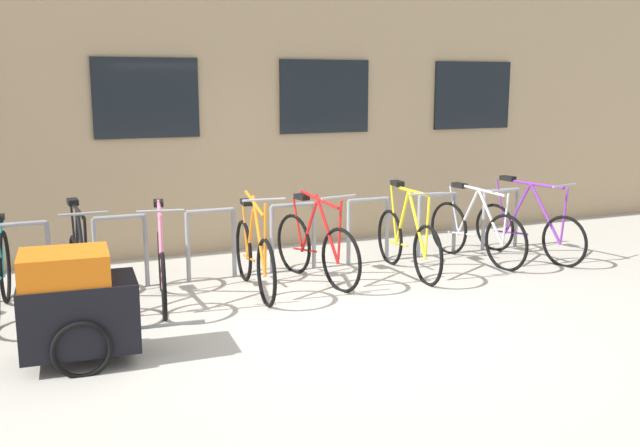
{
  "coord_description": "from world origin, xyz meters",
  "views": [
    {
      "loc": [
        -2.77,
        -5.95,
        2.21
      ],
      "look_at": [
        0.45,
        1.6,
        0.61
      ],
      "focal_mm": 40.52,
      "sensor_mm": 36.0,
      "label": 1
    }
  ],
  "objects_px": {
    "bicycle_yellow": "(408,241)",
    "bike_trailer": "(76,305)",
    "bicycle_pink": "(162,267)",
    "bicycle_orange": "(254,256)",
    "bicycle_black": "(81,271)",
    "bicycle_silver": "(476,231)",
    "bicycle_purple": "(528,229)",
    "bicycle_red": "(316,248)"
  },
  "relations": [
    {
      "from": "bicycle_yellow",
      "to": "bike_trailer",
      "type": "xyz_separation_m",
      "value": [
        -3.82,
        -1.37,
        0.09
      ]
    },
    {
      "from": "bicycle_pink",
      "to": "bike_trailer",
      "type": "bearing_deg",
      "value": -124.93
    },
    {
      "from": "bicycle_orange",
      "to": "bicycle_black",
      "type": "height_order",
      "value": "bicycle_orange"
    },
    {
      "from": "bicycle_silver",
      "to": "bicycle_purple",
      "type": "distance_m",
      "value": 0.73
    },
    {
      "from": "bicycle_silver",
      "to": "bicycle_orange",
      "type": "distance_m",
      "value": 2.99
    },
    {
      "from": "bicycle_red",
      "to": "bike_trailer",
      "type": "bearing_deg",
      "value": -151.29
    },
    {
      "from": "bicycle_pink",
      "to": "bicycle_yellow",
      "type": "bearing_deg",
      "value": 0.72
    },
    {
      "from": "bicycle_pink",
      "to": "bicycle_black",
      "type": "bearing_deg",
      "value": 169.91
    },
    {
      "from": "bicycle_yellow",
      "to": "bicycle_pink",
      "type": "xyz_separation_m",
      "value": [
        -2.89,
        -0.04,
        -0.01
      ]
    },
    {
      "from": "bicycle_silver",
      "to": "bicycle_red",
      "type": "bearing_deg",
      "value": -178.03
    },
    {
      "from": "bicycle_red",
      "to": "bicycle_orange",
      "type": "distance_m",
      "value": 0.78
    },
    {
      "from": "bicycle_silver",
      "to": "bike_trailer",
      "type": "distance_m",
      "value": 5.15
    },
    {
      "from": "bicycle_orange",
      "to": "bicycle_yellow",
      "type": "distance_m",
      "value": 1.89
    },
    {
      "from": "bicycle_orange",
      "to": "bicycle_black",
      "type": "xyz_separation_m",
      "value": [
        -1.76,
        0.11,
        -0.01
      ]
    },
    {
      "from": "bicycle_red",
      "to": "bicycle_pink",
      "type": "height_order",
      "value": "bicycle_pink"
    },
    {
      "from": "bicycle_red",
      "to": "bike_trailer",
      "type": "xyz_separation_m",
      "value": [
        -2.7,
        -1.48,
        0.09
      ]
    },
    {
      "from": "bicycle_purple",
      "to": "bicycle_orange",
      "type": "xyz_separation_m",
      "value": [
        -3.7,
        -0.08,
        0.01
      ]
    },
    {
      "from": "bicycle_yellow",
      "to": "bike_trailer",
      "type": "relative_size",
      "value": 1.16
    },
    {
      "from": "bicycle_black",
      "to": "bicycle_orange",
      "type": "bearing_deg",
      "value": -3.57
    },
    {
      "from": "bicycle_silver",
      "to": "bicycle_red",
      "type": "height_order",
      "value": "bicycle_red"
    },
    {
      "from": "bicycle_orange",
      "to": "bicycle_black",
      "type": "distance_m",
      "value": 1.77
    },
    {
      "from": "bicycle_red",
      "to": "bicycle_yellow",
      "type": "bearing_deg",
      "value": -5.34
    },
    {
      "from": "bicycle_purple",
      "to": "bicycle_red",
      "type": "relative_size",
      "value": 1.03
    },
    {
      "from": "bicycle_red",
      "to": "bicycle_black",
      "type": "distance_m",
      "value": 2.53
    },
    {
      "from": "bicycle_orange",
      "to": "bicycle_red",
      "type": "bearing_deg",
      "value": 8.47
    },
    {
      "from": "bicycle_silver",
      "to": "bicycle_orange",
      "type": "relative_size",
      "value": 1.0
    },
    {
      "from": "bike_trailer",
      "to": "bicycle_silver",
      "type": "bearing_deg",
      "value": 17.56
    },
    {
      "from": "bicycle_silver",
      "to": "bicycle_pink",
      "type": "xyz_separation_m",
      "value": [
        -3.97,
        -0.22,
        -0.0
      ]
    },
    {
      "from": "bicycle_orange",
      "to": "bicycle_black",
      "type": "relative_size",
      "value": 1.02
    },
    {
      "from": "bicycle_black",
      "to": "bicycle_pink",
      "type": "distance_m",
      "value": 0.78
    },
    {
      "from": "bicycle_red",
      "to": "bike_trailer",
      "type": "relative_size",
      "value": 1.12
    },
    {
      "from": "bicycle_purple",
      "to": "bicycle_yellow",
      "type": "height_order",
      "value": "bicycle_yellow"
    },
    {
      "from": "bicycle_purple",
      "to": "bicycle_silver",
      "type": "bearing_deg",
      "value": 171.07
    },
    {
      "from": "bicycle_red",
      "to": "bicycle_yellow",
      "type": "relative_size",
      "value": 0.97
    },
    {
      "from": "bicycle_red",
      "to": "bicycle_orange",
      "type": "bearing_deg",
      "value": -171.53
    },
    {
      "from": "bicycle_silver",
      "to": "bicycle_black",
      "type": "distance_m",
      "value": 4.75
    },
    {
      "from": "bicycle_silver",
      "to": "bicycle_pink",
      "type": "distance_m",
      "value": 3.98
    },
    {
      "from": "bicycle_purple",
      "to": "bicycle_orange",
      "type": "relative_size",
      "value": 0.99
    },
    {
      "from": "bicycle_pink",
      "to": "bicycle_red",
      "type": "bearing_deg",
      "value": 4.59
    },
    {
      "from": "bicycle_purple",
      "to": "bicycle_pink",
      "type": "height_order",
      "value": "bicycle_pink"
    },
    {
      "from": "bicycle_yellow",
      "to": "bicycle_black",
      "type": "bearing_deg",
      "value": 178.42
    },
    {
      "from": "bicycle_purple",
      "to": "bicycle_yellow",
      "type": "xyz_separation_m",
      "value": [
        -1.8,
        -0.07,
        0.01
      ]
    }
  ]
}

